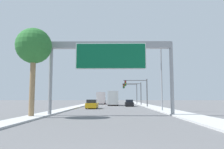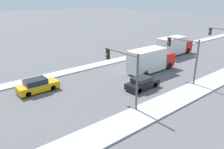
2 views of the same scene
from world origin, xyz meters
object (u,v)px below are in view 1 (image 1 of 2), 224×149
at_px(car_mid_left, 129,103).
at_px(traffic_light_far_intersection, 132,90).
at_px(truck_box_primary, 101,98).
at_px(car_far_right, 92,104).
at_px(sign_gantry, 111,55).
at_px(palm_tree_foreground, 34,47).
at_px(street_lamp_right, 159,70).
at_px(traffic_light_near_intersection, 139,88).
at_px(truck_box_secondary, 113,98).
at_px(traffic_light_mid_block, 135,90).

xyz_separation_m(car_mid_left, traffic_light_far_intersection, (1.87, 15.68, 3.33)).
bearing_deg(truck_box_primary, car_mid_left, -66.13).
bearing_deg(car_far_right, sign_gantry, -76.58).
bearing_deg(car_far_right, car_mid_left, 54.37).
relative_size(car_mid_left, traffic_light_far_intersection, 0.72).
distance_m(palm_tree_foreground, street_lamp_right, 16.77).
distance_m(car_mid_left, traffic_light_near_intersection, 5.58).
distance_m(car_far_right, truck_box_secondary, 15.55).
height_order(car_mid_left, traffic_light_far_intersection, traffic_light_far_intersection).
distance_m(sign_gantry, car_far_right, 16.11).
distance_m(traffic_light_far_intersection, palm_tree_foreground, 44.30).
height_order(traffic_light_far_intersection, palm_tree_foreground, palm_tree_foreground).
height_order(sign_gantry, street_lamp_right, street_lamp_right).
relative_size(truck_box_primary, traffic_light_near_intersection, 1.47).
relative_size(sign_gantry, truck_box_secondary, 1.68).
relative_size(truck_box_primary, palm_tree_foreground, 0.95).
bearing_deg(truck_box_secondary, traffic_light_far_intersection, 62.53).
relative_size(car_mid_left, street_lamp_right, 0.44).
relative_size(traffic_light_mid_block, traffic_light_far_intersection, 0.93).
xyz_separation_m(car_mid_left, street_lamp_right, (3.00, -17.46, 4.99)).
xyz_separation_m(truck_box_secondary, street_lamp_right, (6.50, -22.81, 3.96)).
relative_size(sign_gantry, truck_box_primary, 1.62).
bearing_deg(street_lamp_right, traffic_light_far_intersection, 91.94).
height_order(sign_gantry, car_mid_left, sign_gantry).
height_order(car_mid_left, palm_tree_foreground, palm_tree_foreground).
bearing_deg(traffic_light_far_intersection, car_mid_left, -96.81).
bearing_deg(traffic_light_mid_block, truck_box_primary, 130.70).
bearing_deg(truck_box_secondary, palm_tree_foreground, -103.22).
height_order(car_mid_left, street_lamp_right, street_lamp_right).
relative_size(palm_tree_foreground, street_lamp_right, 0.90).
bearing_deg(car_far_right, traffic_light_far_intersection, 70.78).
xyz_separation_m(truck_box_secondary, traffic_light_mid_block, (5.22, 0.34, 2.07)).
bearing_deg(truck_box_primary, palm_tree_foreground, -95.40).
bearing_deg(truck_box_primary, traffic_light_near_intersection, -66.73).
xyz_separation_m(truck_box_primary, palm_tree_foreground, (-4.01, -42.42, 5.09)).
bearing_deg(car_far_right, truck_box_secondary, 76.96).
bearing_deg(truck_box_secondary, car_far_right, -103.04).
bearing_deg(traffic_light_far_intersection, traffic_light_mid_block, -90.91).
bearing_deg(sign_gantry, car_mid_left, 81.85).
xyz_separation_m(car_far_right, palm_tree_foreground, (-4.01, -16.84, 6.06)).
relative_size(truck_box_secondary, traffic_light_near_intersection, 1.42).
distance_m(car_mid_left, palm_tree_foreground, 29.44).
bearing_deg(palm_tree_foreground, truck_box_primary, 84.60).
relative_size(car_far_right, truck_box_secondary, 0.58).
distance_m(truck_box_primary, palm_tree_foreground, 42.92).
relative_size(car_far_right, traffic_light_near_intersection, 0.82).
height_order(truck_box_secondary, traffic_light_mid_block, traffic_light_mid_block).
xyz_separation_m(car_mid_left, truck_box_secondary, (-3.50, 5.35, 1.04)).
bearing_deg(car_far_right, traffic_light_near_intersection, 32.19).
distance_m(traffic_light_near_intersection, palm_tree_foreground, 25.81).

